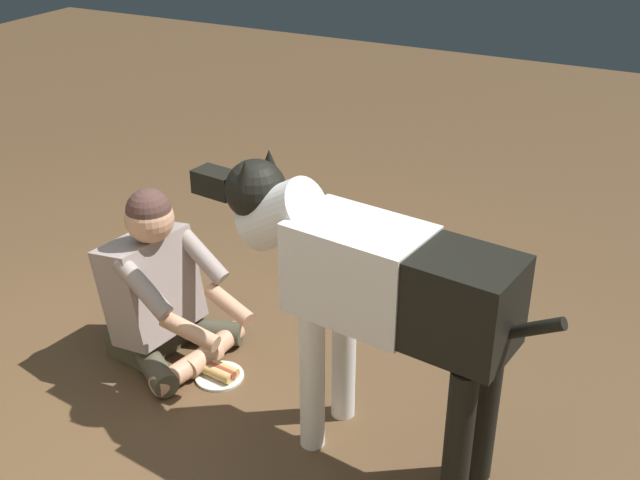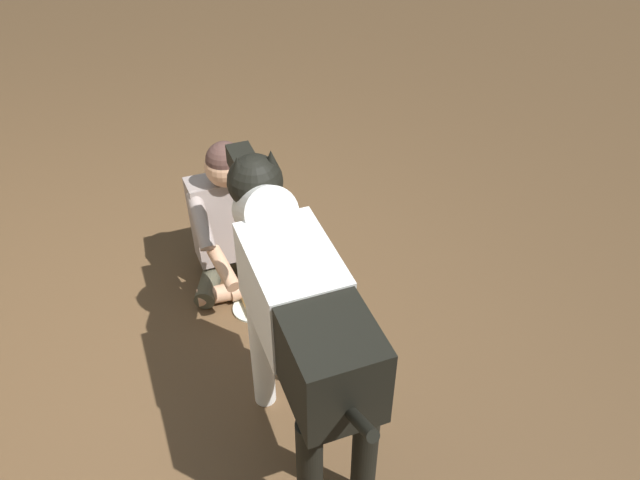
{
  "view_description": "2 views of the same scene",
  "coord_description": "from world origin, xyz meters",
  "views": [
    {
      "loc": [
        -1.8,
        1.94,
        2.12
      ],
      "look_at": [
        -0.54,
        -0.51,
        0.7
      ],
      "focal_mm": 44.04,
      "sensor_mm": 36.0,
      "label": 1
    },
    {
      "loc": [
        -2.45,
        0.5,
        2.44
      ],
      "look_at": [
        -0.54,
        -0.53,
        0.68
      ],
      "focal_mm": 36.45,
      "sensor_mm": 36.0,
      "label": 2
    }
  ],
  "objects": [
    {
      "name": "person_sitting_on_floor",
      "position": [
        0.19,
        -0.38,
        0.33
      ],
      "size": [
        0.68,
        0.57,
        0.81
      ],
      "color": "#454333",
      "rests_on": "ground"
    },
    {
      "name": "large_dog",
      "position": [
        -0.88,
        -0.24,
        0.73
      ],
      "size": [
        1.47,
        0.4,
        1.1
      ],
      "color": "silver",
      "rests_on": "ground"
    },
    {
      "name": "hot_dog_on_plate",
      "position": [
        -0.13,
        -0.34,
        0.03
      ],
      "size": [
        0.22,
        0.22,
        0.06
      ],
      "color": "silver",
      "rests_on": "ground"
    },
    {
      "name": "ground_plane",
      "position": [
        0.0,
        0.0,
        0.0
      ],
      "size": [
        12.91,
        12.91,
        0.0
      ],
      "primitive_type": "plane",
      "color": "brown"
    }
  ]
}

